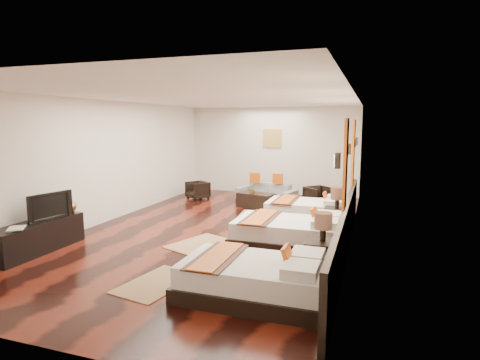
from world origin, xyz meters
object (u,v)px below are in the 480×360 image
(figurine, at_px, (69,205))
(table_plant, at_px, (252,189))
(coffee_table, at_px, (256,200))
(tv_console, at_px, (38,237))
(armchair_left, at_px, (198,190))
(bed_near, at_px, (255,278))
(book, at_px, (7,229))
(sofa, at_px, (266,192))
(bed_far, at_px, (307,211))
(armchair_right, at_px, (318,197))
(nightstand_a, at_px, (322,254))
(tv, at_px, (48,206))
(bed_mid, at_px, (290,233))
(nightstand_b, at_px, (336,218))

(figurine, bearing_deg, table_plant, 57.56)
(coffee_table, bearing_deg, tv_console, -118.70)
(tv_console, height_order, coffee_table, tv_console)
(coffee_table, height_order, table_plant, table_plant)
(figurine, bearing_deg, armchair_left, 82.67)
(armchair_left, bearing_deg, table_plant, 14.97)
(bed_near, xyz_separation_m, book, (-4.19, -0.07, 0.31))
(table_plant, bearing_deg, sofa, 84.48)
(bed_far, bearing_deg, bed_near, -89.99)
(sofa, bearing_deg, armchair_left, -154.18)
(armchair_right, xyz_separation_m, table_plant, (-1.69, -0.67, 0.24))
(figurine, distance_m, sofa, 5.75)
(armchair_left, bearing_deg, bed_far, 9.51)
(nightstand_a, xyz_separation_m, book, (-4.95, -1.06, 0.22))
(figurine, distance_m, coffee_table, 4.85)
(tv_console, xyz_separation_m, coffee_table, (2.64, 4.83, -0.08))
(bed_far, distance_m, tv_console, 5.66)
(bed_near, bearing_deg, nightstand_a, 52.87)
(tv, distance_m, coffee_table, 5.31)
(bed_near, relative_size, armchair_right, 3.09)
(nightstand_a, bearing_deg, coffee_table, 117.86)
(figurine, relative_size, sofa, 0.17)
(sofa, xyz_separation_m, table_plant, (-0.11, -1.09, 0.26))
(bed_far, distance_m, armchair_left, 3.96)
(bed_mid, relative_size, coffee_table, 2.04)
(nightstand_a, height_order, armchair_right, nightstand_a)
(bed_far, height_order, table_plant, bed_far)
(bed_mid, distance_m, tv_console, 4.54)
(tv, relative_size, armchair_left, 1.47)
(book, bearing_deg, tv_console, 90.00)
(tv, xyz_separation_m, sofa, (2.59, 5.65, -0.54))
(figurine, relative_size, coffee_table, 0.31)
(book, height_order, coffee_table, book)
(bed_near, distance_m, nightstand_b, 3.44)
(tv, distance_m, armchair_right, 6.71)
(tv, bearing_deg, coffee_table, -17.45)
(bed_mid, height_order, bed_far, bed_mid)
(tv, xyz_separation_m, armchair_right, (4.18, 5.23, -0.51))
(figurine, distance_m, armchair_left, 4.73)
(bed_far, relative_size, coffee_table, 1.88)
(tv_console, relative_size, coffee_table, 1.80)
(sofa, bearing_deg, coffee_table, -75.63)
(bed_mid, relative_size, book, 6.02)
(armchair_right, bearing_deg, sofa, 117.12)
(bed_near, distance_m, bed_far, 4.33)
(armchair_left, relative_size, table_plant, 2.36)
(nightstand_a, xyz_separation_m, armchair_left, (-4.34, 4.99, -0.08))
(bed_mid, bearing_deg, armchair_left, 133.89)
(bed_mid, bearing_deg, table_plant, 118.47)
(bed_near, distance_m, tv_console, 4.23)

